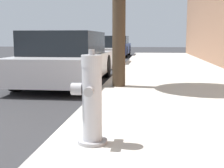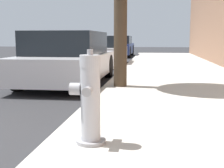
# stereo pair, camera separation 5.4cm
# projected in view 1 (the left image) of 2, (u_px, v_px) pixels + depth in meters

# --- Properties ---
(fire_hydrant) EXTENTS (0.35, 0.37, 0.92)m
(fire_hydrant) POSITION_uv_depth(u_px,v_px,m) (91.00, 100.00, 3.02)
(fire_hydrant) COLOR #97979C
(fire_hydrant) RESTS_ON sidewalk_slab
(parked_car_near) EXTENTS (1.82, 4.45, 1.33)m
(parked_car_near) POSITION_uv_depth(u_px,v_px,m) (67.00, 59.00, 8.01)
(parked_car_near) COLOR #B7B7BC
(parked_car_near) RESTS_ON ground_plane
(parked_car_mid) EXTENTS (1.87, 4.06, 1.26)m
(parked_car_mid) POSITION_uv_depth(u_px,v_px,m) (99.00, 51.00, 13.55)
(parked_car_mid) COLOR silver
(parked_car_mid) RESTS_ON ground_plane
(parked_car_far) EXTENTS (1.71, 4.50, 1.32)m
(parked_car_far) POSITION_uv_depth(u_px,v_px,m) (116.00, 46.00, 20.06)
(parked_car_far) COLOR navy
(parked_car_far) RESTS_ON ground_plane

